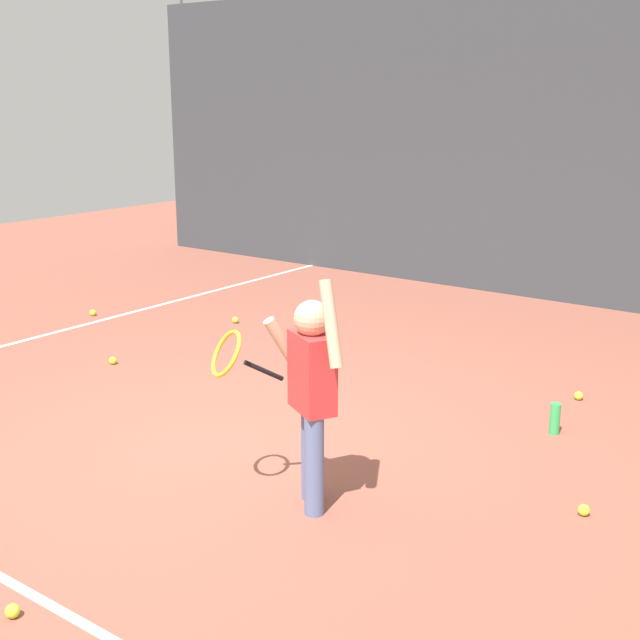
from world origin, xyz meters
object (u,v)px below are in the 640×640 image
tennis_ball_2 (93,313)px  tennis_ball_3 (13,611)px  water_bottle (555,419)px  tennis_ball_1 (579,396)px  tennis_player (308,385)px  tennis_ball_4 (584,510)px  tennis_ball_6 (235,320)px  tennis_ball_5 (113,361)px

tennis_ball_2 → tennis_ball_3: bearing=-42.5°
water_bottle → tennis_ball_3: water_bottle is taller
water_bottle → tennis_ball_1: size_ratio=3.33×
tennis_player → tennis_ball_1: bearing=105.2°
tennis_ball_1 → tennis_ball_4: size_ratio=1.00×
tennis_ball_1 → tennis_ball_2: (-5.04, -0.58, 0.00)m
tennis_ball_2 → water_bottle: bearing=-1.9°
tennis_ball_1 → tennis_ball_6: bearing=178.4°
tennis_ball_1 → tennis_ball_2: bearing=-173.4°
tennis_player → tennis_ball_4: 1.69m
tennis_ball_4 → tennis_ball_2: bearing=168.1°
tennis_ball_1 → tennis_ball_2: same height
tennis_player → water_bottle: size_ratio=6.14×
tennis_player → tennis_ball_3: size_ratio=20.46×
tennis_ball_1 → tennis_ball_3: size_ratio=1.00×
water_bottle → tennis_ball_5: bearing=-167.8°
tennis_player → tennis_ball_3: (-0.42, -1.64, -0.69)m
tennis_ball_1 → tennis_ball_4: (0.68, -1.78, 0.00)m
tennis_player → tennis_ball_6: (-3.00, 2.70, -0.69)m
tennis_player → tennis_ball_4: tennis_player is taller
tennis_player → tennis_ball_2: size_ratio=20.46×
tennis_ball_5 → tennis_ball_6: bearing=92.1°
tennis_ball_1 → tennis_ball_5: (-3.56, -1.55, 0.00)m
tennis_ball_3 → tennis_ball_4: 3.00m
tennis_ball_1 → tennis_ball_4: bearing=-69.1°
water_bottle → tennis_ball_2: 5.14m
tennis_ball_1 → tennis_ball_3: 4.36m
water_bottle → tennis_ball_2: water_bottle is taller
water_bottle → tennis_ball_6: (-3.73, 0.85, -0.08)m
water_bottle → tennis_ball_6: water_bottle is taller
tennis_player → tennis_ball_5: tennis_player is taller
water_bottle → tennis_ball_2: (-5.14, 0.17, -0.08)m
tennis_ball_2 → tennis_ball_5: 1.76m
tennis_ball_4 → tennis_ball_5: bearing=176.8°
tennis_ball_1 → tennis_ball_6: (-3.62, 0.10, 0.00)m
tennis_ball_3 → tennis_ball_6: same height
tennis_ball_3 → tennis_ball_6: bearing=120.8°
tennis_player → tennis_ball_5: (-2.94, 1.05, -0.69)m
tennis_ball_3 → tennis_ball_5: bearing=133.2°
tennis_ball_4 → tennis_ball_6: 4.70m
water_bottle → tennis_ball_1: bearing=97.7°
water_bottle → tennis_ball_4: (0.58, -1.03, -0.08)m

